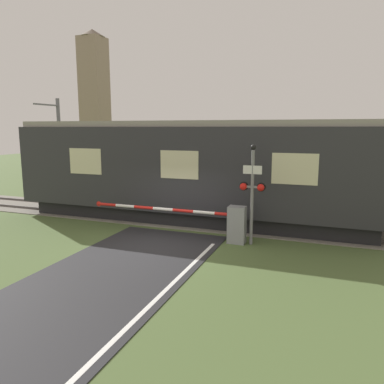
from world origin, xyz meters
The scene contains 7 objects.
ground_plane centered at (0.00, 0.00, 0.00)m, with size 80.00×80.00×0.00m, color #4C6033.
track_bed centered at (0.00, 3.93, 0.02)m, with size 36.00×3.20×0.13m.
train centered at (-0.06, 3.93, 2.16)m, with size 15.66×2.98×4.23m.
crossing_barrier centered at (2.02, 1.45, 0.71)m, with size 5.99×0.44×1.29m.
signal_post centered at (2.98, 1.47, 1.94)m, with size 0.89×0.26×3.41m.
catenary_pole centered at (-9.02, 6.46, 2.92)m, with size 0.20×1.90×5.56m.
distant_building centered at (-18.68, 24.03, 7.11)m, with size 2.68×2.68×14.06m.
Camera 1 is at (5.41, -10.82, 3.96)m, focal length 35.00 mm.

